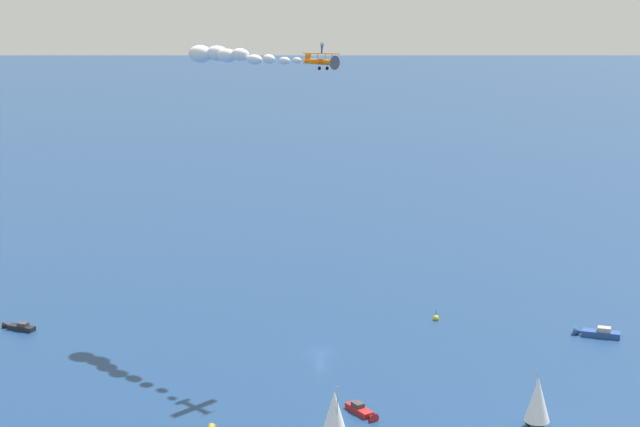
{
  "coord_description": "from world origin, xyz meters",
  "views": [
    {
      "loc": [
        127.51,
        96.19,
        60.88
      ],
      "look_at": [
        0.0,
        0.0,
        24.91
      ],
      "focal_mm": 54.65,
      "sensor_mm": 36.0,
      "label": 1
    }
  ],
  "objects_px": {
    "sailboat_far_stbd": "(334,416)",
    "marker_buoy": "(436,318)",
    "biplane_lead": "(321,61)",
    "motorboat_near_centre": "(363,411)",
    "motorboat_far_port": "(18,327)",
    "sailboat_trailing": "(537,402)",
    "motorboat_inshore": "(594,333)",
    "wingwalker_lead": "(322,47)"
  },
  "relations": [
    {
      "from": "sailboat_far_stbd",
      "to": "marker_buoy",
      "type": "distance_m",
      "value": 56.33
    },
    {
      "from": "biplane_lead",
      "to": "motorboat_near_centre",
      "type": "bearing_deg",
      "value": 50.7
    },
    {
      "from": "marker_buoy",
      "to": "biplane_lead",
      "type": "distance_m",
      "value": 57.47
    },
    {
      "from": "sailboat_far_stbd",
      "to": "marker_buoy",
      "type": "xyz_separation_m",
      "value": [
        -54.06,
        -15.42,
        -3.58
      ]
    },
    {
      "from": "motorboat_far_port",
      "to": "motorboat_near_centre",
      "type": "bearing_deg",
      "value": 96.02
    },
    {
      "from": "motorboat_far_port",
      "to": "sailboat_trailing",
      "type": "distance_m",
      "value": 97.2
    },
    {
      "from": "motorboat_far_port",
      "to": "biplane_lead",
      "type": "relative_size",
      "value": 0.92
    },
    {
      "from": "motorboat_far_port",
      "to": "motorboat_inshore",
      "type": "bearing_deg",
      "value": 125.08
    },
    {
      "from": "wingwalker_lead",
      "to": "marker_buoy",
      "type": "bearing_deg",
      "value": 166.08
    },
    {
      "from": "motorboat_inshore",
      "to": "sailboat_trailing",
      "type": "height_order",
      "value": "sailboat_trailing"
    },
    {
      "from": "sailboat_trailing",
      "to": "biplane_lead",
      "type": "xyz_separation_m",
      "value": [
        -5.1,
        -42.58,
        46.42
      ]
    },
    {
      "from": "biplane_lead",
      "to": "sailboat_trailing",
      "type": "bearing_deg",
      "value": 83.17
    },
    {
      "from": "biplane_lead",
      "to": "wingwalker_lead",
      "type": "xyz_separation_m",
      "value": [
        -0.12,
        0.03,
        2.19
      ]
    },
    {
      "from": "motorboat_near_centre",
      "to": "sailboat_far_stbd",
      "type": "xyz_separation_m",
      "value": [
        10.07,
        2.15,
        3.46
      ]
    },
    {
      "from": "motorboat_inshore",
      "to": "wingwalker_lead",
      "type": "height_order",
      "value": "wingwalker_lead"
    },
    {
      "from": "motorboat_inshore",
      "to": "wingwalker_lead",
      "type": "xyz_separation_m",
      "value": [
        37.01,
        -34.51,
        51.9
      ]
    },
    {
      "from": "sailboat_far_stbd",
      "to": "marker_buoy",
      "type": "bearing_deg",
      "value": -164.08
    },
    {
      "from": "wingwalker_lead",
      "to": "sailboat_trailing",
      "type": "bearing_deg",
      "value": 83.01
    },
    {
      "from": "marker_buoy",
      "to": "sailboat_far_stbd",
      "type": "bearing_deg",
      "value": 15.92
    },
    {
      "from": "marker_buoy",
      "to": "motorboat_inshore",
      "type": "bearing_deg",
      "value": 109.1
    },
    {
      "from": "motorboat_near_centre",
      "to": "sailboat_trailing",
      "type": "bearing_deg",
      "value": 116.79
    },
    {
      "from": "sailboat_trailing",
      "to": "motorboat_inshore",
      "type": "bearing_deg",
      "value": -169.22
    },
    {
      "from": "marker_buoy",
      "to": "wingwalker_lead",
      "type": "bearing_deg",
      "value": -13.92
    },
    {
      "from": "motorboat_inshore",
      "to": "marker_buoy",
      "type": "relative_size",
      "value": 4.06
    },
    {
      "from": "motorboat_far_port",
      "to": "motorboat_inshore",
      "type": "xyz_separation_m",
      "value": [
        -61.26,
        87.22,
        0.13
      ]
    },
    {
      "from": "motorboat_far_port",
      "to": "sailboat_far_stbd",
      "type": "height_order",
      "value": "sailboat_far_stbd"
    },
    {
      "from": "motorboat_near_centre",
      "to": "sailboat_far_stbd",
      "type": "distance_m",
      "value": 10.86
    },
    {
      "from": "sailboat_trailing",
      "to": "biplane_lead",
      "type": "distance_m",
      "value": 63.2
    },
    {
      "from": "sailboat_far_stbd",
      "to": "biplane_lead",
      "type": "xyz_separation_m",
      "value": [
        -26.52,
        -22.25,
        46.39
      ]
    },
    {
      "from": "motorboat_near_centre",
      "to": "motorboat_inshore",
      "type": "relative_size",
      "value": 0.78
    },
    {
      "from": "sailboat_trailing",
      "to": "sailboat_far_stbd",
      "type": "bearing_deg",
      "value": -43.51
    },
    {
      "from": "motorboat_inshore",
      "to": "wingwalker_lead",
      "type": "bearing_deg",
      "value": -43.0
    },
    {
      "from": "sailboat_trailing",
      "to": "wingwalker_lead",
      "type": "height_order",
      "value": "wingwalker_lead"
    },
    {
      "from": "sailboat_trailing",
      "to": "wingwalker_lead",
      "type": "xyz_separation_m",
      "value": [
        -5.22,
        -42.55,
        48.6
      ]
    },
    {
      "from": "motorboat_near_centre",
      "to": "sailboat_far_stbd",
      "type": "bearing_deg",
      "value": 12.06
    },
    {
      "from": "motorboat_far_port",
      "to": "marker_buoy",
      "type": "bearing_deg",
      "value": 130.97
    },
    {
      "from": "motorboat_far_port",
      "to": "wingwalker_lead",
      "type": "distance_m",
      "value": 77.93
    },
    {
      "from": "sailboat_far_stbd",
      "to": "biplane_lead",
      "type": "height_order",
      "value": "biplane_lead"
    },
    {
      "from": "sailboat_trailing",
      "to": "marker_buoy",
      "type": "height_order",
      "value": "sailboat_trailing"
    },
    {
      "from": "motorboat_near_centre",
      "to": "sailboat_trailing",
      "type": "relative_size",
      "value": 0.77
    },
    {
      "from": "motorboat_near_centre",
      "to": "wingwalker_lead",
      "type": "relative_size",
      "value": 3.75
    },
    {
      "from": "sailboat_far_stbd",
      "to": "wingwalker_lead",
      "type": "xyz_separation_m",
      "value": [
        -26.64,
        -22.22,
        48.58
      ]
    }
  ]
}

